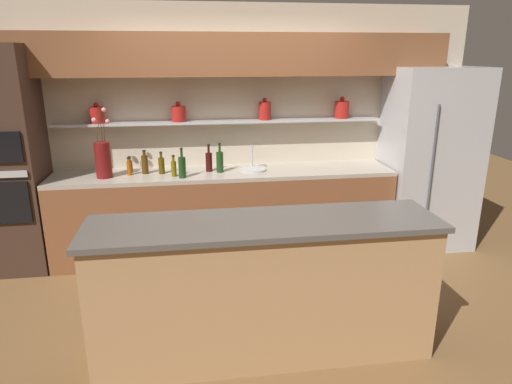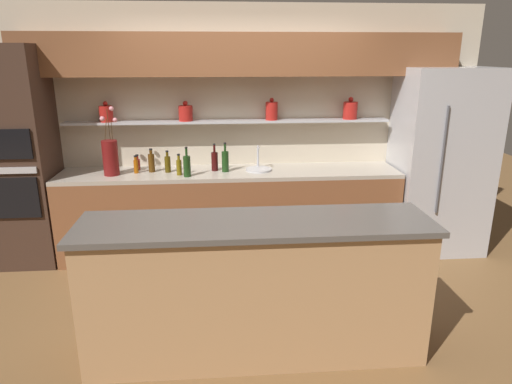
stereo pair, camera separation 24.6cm
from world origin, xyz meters
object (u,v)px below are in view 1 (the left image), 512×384
object	(u,v)px
refrigerator	(429,159)
sink_fixture	(253,168)
bottle_spirit_1	(145,164)
bottle_wine_3	(209,161)
flower_vase	(103,158)
bottle_sauce_0	(129,167)
oven_tower	(4,162)
bottle_wine_7	(182,167)
bottle_oil_2	(162,165)
bottle_sauce_4	(130,165)
bottle_oil_6	(174,168)
bottle_wine_5	(220,161)

from	to	relation	value
refrigerator	sink_fixture	xyz separation A→B (m)	(-1.96, 0.05, -0.04)
bottle_spirit_1	bottle_wine_3	distance (m)	0.65
flower_vase	bottle_sauce_0	world-z (taller)	flower_vase
refrigerator	oven_tower	bearing A→B (deg)	179.52
sink_fixture	bottle_wine_3	xyz separation A→B (m)	(-0.46, 0.02, 0.08)
refrigerator	flower_vase	size ratio (longest dim) A/B	2.86
bottle_spirit_1	bottle_wine_7	distance (m)	0.44
sink_fixture	bottle_wine_7	bearing A→B (deg)	-165.21
bottle_oil_2	bottle_sauce_4	size ratio (longest dim) A/B	1.43
refrigerator	bottle_wine_7	distance (m)	2.69
bottle_sauce_0	bottle_oil_6	world-z (taller)	bottle_oil_6
bottle_spirit_1	bottle_wine_5	size ratio (longest dim) A/B	0.80
refrigerator	bottle_oil_6	bearing A→B (deg)	-178.40
flower_vase	bottle_wine_3	world-z (taller)	flower_vase
refrigerator	bottle_oil_6	distance (m)	2.78
oven_tower	bottle_wine_3	size ratio (longest dim) A/B	7.62
refrigerator	bottle_sauce_0	xyz separation A→B (m)	(-3.22, 0.04, 0.02)
sink_fixture	bottle_sauce_4	xyz separation A→B (m)	(-1.28, 0.15, 0.04)
bottle_sauce_0	bottle_wine_5	size ratio (longest dim) A/B	0.60
bottle_oil_2	refrigerator	bearing A→B (deg)	-0.89
bottle_spirit_1	refrigerator	bearing A→B (deg)	-1.33
bottle_sauce_4	bottle_sauce_0	bearing A→B (deg)	-85.80
bottle_spirit_1	bottle_oil_6	distance (m)	0.33
bottle_spirit_1	bottle_wine_3	bearing A→B (deg)	0.20
refrigerator	flower_vase	world-z (taller)	refrigerator
sink_fixture	bottle_spirit_1	bearing A→B (deg)	178.87
oven_tower	bottle_oil_6	distance (m)	1.62
bottle_oil_2	flower_vase	bearing A→B (deg)	-173.44
oven_tower	bottle_sauce_0	distance (m)	1.17
bottle_wine_3	bottle_wine_5	bearing A→B (deg)	-24.80
oven_tower	bottle_sauce_4	distance (m)	1.17
flower_vase	oven_tower	bearing A→B (deg)	176.58
oven_tower	bottle_spirit_1	distance (m)	1.32
oven_tower	bottle_wine_5	world-z (taller)	oven_tower
oven_tower	bottle_wine_7	xyz separation A→B (m)	(1.70, -0.18, -0.06)
sink_fixture	bottle_oil_2	bearing A→B (deg)	-179.74
bottle_oil_2	bottle_wine_7	xyz separation A→B (m)	(0.21, -0.19, 0.02)
flower_vase	bottle_spirit_1	size ratio (longest dim) A/B	2.80
refrigerator	bottle_wine_7	size ratio (longest dim) A/B	6.56
bottle_spirit_1	bottle_sauce_0	bearing A→B (deg)	-167.28
flower_vase	bottle_wine_5	world-z (taller)	flower_vase
flower_vase	bottle_wine_5	distance (m)	1.15
flower_vase	bottle_oil_2	size ratio (longest dim) A/B	3.02
bottle_oil_2	bottle_sauce_4	world-z (taller)	bottle_oil_2
flower_vase	bottle_wine_3	distance (m)	1.05
sink_fixture	bottle_spirit_1	distance (m)	1.12
oven_tower	refrigerator	bearing A→B (deg)	-0.48
oven_tower	sink_fixture	size ratio (longest dim) A/B	8.10
oven_tower	bottle_wine_3	world-z (taller)	oven_tower
bottle_sauce_0	bottle_oil_2	distance (m)	0.32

